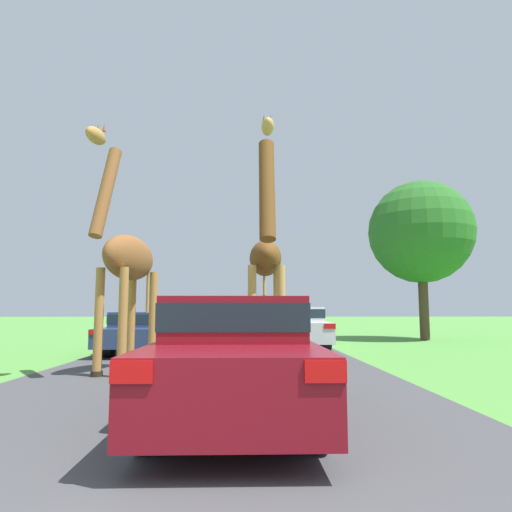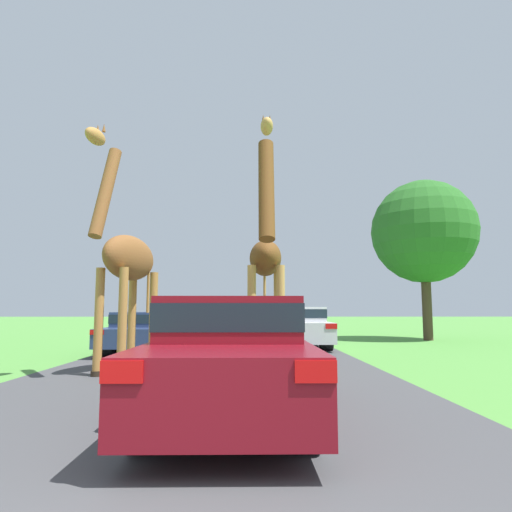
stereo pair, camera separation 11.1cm
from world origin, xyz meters
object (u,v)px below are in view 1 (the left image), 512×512
at_px(giraffe_near_road, 266,258).
at_px(car_verge_right, 295,326).
at_px(car_far_ahead, 146,330).
at_px(car_queue_right, 190,322).
at_px(car_lead_maroon, 235,353).
at_px(car_queue_left, 242,320).
at_px(giraffe_companion, 126,262).
at_px(tree_left_edge, 421,232).

height_order(giraffe_near_road, car_verge_right, giraffe_near_road).
height_order(giraffe_near_road, car_far_ahead, giraffe_near_road).
bearing_deg(car_verge_right, car_queue_right, 130.07).
height_order(car_lead_maroon, car_queue_left, car_lead_maroon).
relative_size(giraffe_companion, tree_left_edge, 0.71).
xyz_separation_m(giraffe_companion, car_far_ahead, (-0.51, 4.50, -1.60)).
bearing_deg(tree_left_edge, giraffe_companion, -136.07).
height_order(car_lead_maroon, tree_left_edge, tree_left_edge).
height_order(car_queue_right, car_far_ahead, car_queue_right).
bearing_deg(tree_left_edge, giraffe_near_road, -127.23).
bearing_deg(giraffe_companion, car_queue_left, -83.25).
height_order(giraffe_companion, car_queue_right, giraffe_companion).
relative_size(giraffe_companion, car_queue_left, 1.19).
distance_m(giraffe_near_road, giraffe_companion, 2.93).
bearing_deg(giraffe_near_road, car_far_ahead, -50.17).
relative_size(giraffe_companion, car_verge_right, 1.11).
distance_m(car_lead_maroon, car_queue_left, 20.41).
distance_m(car_queue_right, car_queue_left, 5.90).
bearing_deg(tree_left_edge, car_verge_right, -149.46).
distance_m(giraffe_companion, car_lead_maroon, 4.69).
bearing_deg(tree_left_edge, car_lead_maroon, -119.83).
bearing_deg(giraffe_near_road, car_queue_left, -87.20).
xyz_separation_m(car_queue_right, car_verge_right, (4.17, -4.96, -0.00)).
distance_m(car_queue_right, tree_left_edge, 10.84).
xyz_separation_m(giraffe_near_road, giraffe_companion, (-2.91, -0.28, -0.13)).
bearing_deg(car_queue_right, car_queue_left, 66.99).
relative_size(car_queue_right, car_verge_right, 1.03).
xyz_separation_m(giraffe_companion, tree_left_edge, (10.05, 9.68, 2.33)).
height_order(giraffe_near_road, car_queue_right, giraffe_near_road).
xyz_separation_m(giraffe_near_road, car_verge_right, (1.30, 5.95, -1.67)).
distance_m(giraffe_near_road, car_queue_left, 16.44).
bearing_deg(car_queue_left, car_lead_maroon, -90.02).
height_order(giraffe_companion, car_far_ahead, giraffe_companion).
relative_size(giraffe_companion, car_lead_maroon, 1.05).
distance_m(car_far_ahead, car_verge_right, 5.03).
bearing_deg(car_far_ahead, car_queue_left, 76.76).
relative_size(giraffe_near_road, car_far_ahead, 1.16).
relative_size(car_lead_maroon, car_queue_left, 1.13).
xyz_separation_m(car_queue_right, tree_left_edge, (10.02, -1.51, 3.86)).
relative_size(car_queue_left, car_verge_right, 0.93).
bearing_deg(tree_left_edge, car_queue_right, 171.42).
bearing_deg(giraffe_companion, car_queue_right, -75.41).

